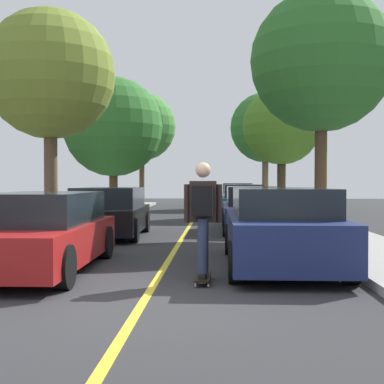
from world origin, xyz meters
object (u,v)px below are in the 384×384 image
Objects in this scene: parked_car_left_near at (109,212)px; fire_hydrant at (322,223)px; street_tree_right_far at (265,128)px; parked_car_right_farthest at (237,196)px; parked_car_left_nearest at (42,232)px; street_tree_left_nearest at (50,75)px; street_tree_left_far at (142,127)px; skateboarder at (203,212)px; street_tree_left_near at (113,127)px; parked_car_right_near at (253,209)px; parked_car_right_nearest at (280,228)px; parked_car_right_far at (243,201)px; street_tree_right_nearest at (321,62)px; skateboard at (203,277)px; street_tree_right_near at (282,126)px.

fire_hydrant is at bearing -11.61° from parked_car_left_near.
parked_car_right_farthest is at bearing -149.90° from street_tree_right_far.
street_tree_left_nearest is (-1.65, 5.56, 3.84)m from parked_car_left_nearest.
parked_car_right_farthest is at bearing 95.40° from fire_hydrant.
skateboarder is (4.45, -24.23, -3.85)m from street_tree_left_far.
parked_car_right_farthest reaches higher than parked_car_left_nearest.
street_tree_left_near reaches higher than parked_car_left_near.
parked_car_left_near is at bearing -155.92° from parked_car_right_near.
street_tree_left_nearest is 3.62× the size of skateboarder.
parked_car_right_nearest is at bearing 48.70° from skateboarder.
parked_car_right_far is 0.71× the size of street_tree_right_nearest.
parked_car_right_nearest is 2.10m from skateboard.
parked_car_left_near is 0.90× the size of parked_car_right_far.
parked_car_left_near is 9.41m from parked_car_right_far.
fire_hydrant is (5.63, -1.16, -0.19)m from parked_car_left_near.
street_tree_left_near reaches higher than parked_car_left_nearest.
parked_car_right_nearest is 0.98× the size of parked_car_right_far.
skateboarder reaches higher than fire_hydrant.
skateboarder is at bearing -93.63° from parked_car_right_farthest.
street_tree_left_near is (-1.65, 14.37, 3.32)m from parked_car_left_nearest.
street_tree_left_near is at bearing 125.93° from fire_hydrant.
street_tree_left_far is (-5.79, 22.70, 4.23)m from parked_car_right_nearest.
parked_car_right_far is (4.13, 13.92, 0.03)m from parked_car_left_nearest.
parked_car_right_near is (4.13, 1.85, 0.00)m from parked_car_left_near.
parked_car_right_far is at bearing 90.00° from parked_car_right_near.
street_tree_left_near is at bearing -90.00° from street_tree_left_far.
street_tree_right_nearest is 9.29× the size of fire_hydrant.
parked_car_left_nearest is 0.68× the size of street_tree_right_nearest.
street_tree_right_far is (1.66, 13.81, 3.94)m from parked_car_right_near.
parked_car_right_nearest is 13.38m from parked_car_right_far.
street_tree_right_near reaches higher than fire_hydrant.
parked_car_right_nearest is 6.44m from street_tree_right_nearest.
parked_car_right_far is at bearing -4.40° from street_tree_left_near.
skateboard is (-1.34, -8.27, -0.59)m from parked_car_right_near.
parked_car_left_near is at bearing 113.41° from skateboarder.
street_tree_left_nearest is 0.90× the size of street_tree_left_far.
parked_car_right_far is 6.56× the size of fire_hydrant.
parked_car_right_nearest is at bearing -90.00° from parked_car_right_near.
street_tree_left_nearest is at bearing -90.00° from street_tree_left_far.
street_tree_right_near is at bearing -75.63° from parked_car_right_farthest.
street_tree_left_nearest is 11.05m from street_tree_right_near.
street_tree_right_far is (1.66, 20.58, 3.92)m from parked_car_right_nearest.
street_tree_left_near is (-5.79, -5.80, 3.26)m from parked_car_right_farthest.
street_tree_right_far is at bearing 82.27° from skateboard.
parked_car_right_farthest is (0.00, 12.85, 0.04)m from parked_car_right_near.
parked_car_right_nearest is 0.72× the size of street_tree_left_nearest.
parked_car_left_nearest is at bearing -142.57° from fire_hydrant.
street_tree_right_far is (7.44, -2.12, -0.31)m from street_tree_left_far.
street_tree_left_far is at bearing 112.52° from street_tree_right_nearest.
street_tree_left_far is at bearing 90.00° from street_tree_left_near.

